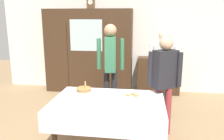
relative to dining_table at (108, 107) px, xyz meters
The scene contains 20 objects.
ground_plane 0.67m from the dining_table, 90.00° to the left, with size 12.00×12.00×0.00m, color #997A56.
back_wall 2.97m from the dining_table, 90.00° to the left, with size 6.40×0.10×2.70m, color silver.
dining_table is the anchor object (origin of this frame).
wall_cabinet 2.77m from the dining_table, 109.16° to the left, with size 2.16×0.46×2.05m.
mantel_clock 3.13m from the dining_table, 107.63° to the left, with size 0.18×0.11×0.24m.
bookshelf_low 2.78m from the dining_table, 72.38° to the left, with size 1.02×0.35×0.90m.
book_stack 2.79m from the dining_table, 72.38° to the left, with size 0.17×0.22×0.04m.
tea_cup_near_left 0.40m from the dining_table, behind, with size 0.13×0.13×0.06m.
tea_cup_mid_left 0.29m from the dining_table, ahead, with size 0.13×0.13×0.06m.
tea_cup_back_edge 0.25m from the dining_table, 52.29° to the right, with size 0.13×0.13×0.06m.
tea_cup_front_edge 0.51m from the dining_table, 150.16° to the right, with size 0.13×0.13×0.06m.
tea_cup_mid_right 0.20m from the dining_table, 102.89° to the right, with size 0.13×0.13×0.06m.
bread_basket 0.60m from the dining_table, 139.02° to the left, with size 0.24×0.24×0.16m.
pastry_plate 0.42m from the dining_table, 34.95° to the left, with size 0.28×0.28×0.05m.
spoon_far_right 0.59m from the dining_table, ahead, with size 0.12×0.02×0.01m.
spoon_back_edge 0.56m from the dining_table, 168.23° to the right, with size 0.12×0.02×0.01m.
spoon_near_left 0.72m from the dining_table, 31.62° to the right, with size 0.12×0.02×0.01m.
person_beside_shelf 1.04m from the dining_table, 34.37° to the left, with size 0.52×0.36×1.59m.
person_by_cabinet 1.34m from the dining_table, 96.81° to the left, with size 0.52×0.38×1.74m.
person_behind_table_right 1.48m from the dining_table, 54.31° to the left, with size 0.52×0.41×1.65m.
Camera 1 is at (0.50, -3.27, 1.89)m, focal length 37.37 mm.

